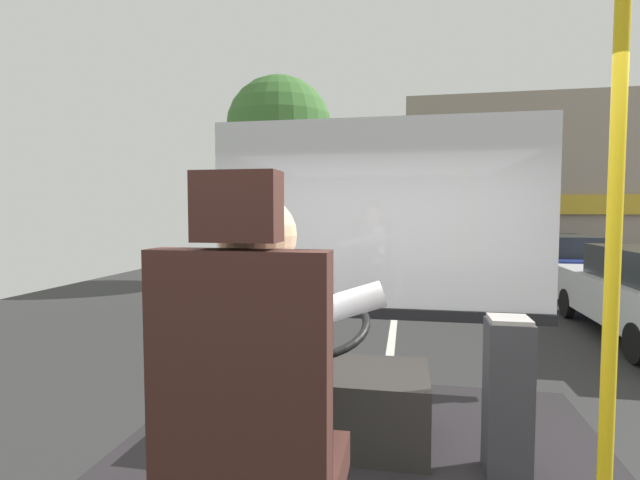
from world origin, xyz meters
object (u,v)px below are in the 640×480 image
steering_console (327,400)px  parked_car_black (481,239)px  parked_car_blue (553,261)px  fare_box (507,397)px  bus_driver (263,360)px  driver_seat (253,447)px  parked_car_silver (506,246)px  handrail_pole (611,310)px

steering_console → parked_car_black: 21.64m
parked_car_blue → fare_box: bearing=-106.9°
fare_box → bus_driver: bearing=-133.1°
parked_car_blue → driver_seat: bearing=-109.4°
parked_car_silver → parked_car_blue: bearing=-88.3°
bus_driver → fare_box: 1.39m
parked_car_silver → parked_car_black: size_ratio=1.11×
parked_car_silver → handrail_pole: bearing=-100.2°
fare_box → parked_car_blue: fare_box is taller
steering_console → handrail_pole: size_ratio=0.57×
handrail_pole → fare_box: bearing=100.4°
handrail_pole → steering_console: bearing=138.1°
bus_driver → steering_console: bus_driver is taller
bus_driver → handrail_pole: size_ratio=0.42×
driver_seat → bus_driver: 0.24m
steering_console → handrail_pole: 1.58m
steering_console → handrail_pole: handrail_pole is taller
parked_car_blue → bus_driver: bearing=-109.5°
handrail_pole → parked_car_black: (2.89, 22.21, -1.08)m
parked_car_silver → parked_car_black: bearing=91.1°
handrail_pole → parked_car_silver: handrail_pole is taller
bus_driver → parked_car_blue: 12.56m
fare_box → parked_car_black: size_ratio=0.20×
parked_car_black → steering_console: bearing=-100.5°
handrail_pole → parked_car_blue: handrail_pole is taller
parked_car_black → parked_car_blue: bearing=-88.6°
driver_seat → parked_car_black: size_ratio=0.36×
fare_box → parked_car_silver: 16.25m
fare_box → parked_car_black: fare_box is taller
driver_seat → parked_car_black: 22.88m
parked_car_silver → steering_console: bearing=-104.4°
bus_driver → steering_console: (-0.00, 1.15, -0.59)m
driver_seat → steering_console: size_ratio=1.24×
driver_seat → parked_car_silver: driver_seat is taller
steering_console → parked_car_silver: 16.27m
parked_car_blue → parked_car_black: size_ratio=1.09×
driver_seat → parked_car_black: driver_seat is taller
handrail_pole → parked_car_silver: (3.00, 16.69, -1.00)m
fare_box → parked_car_silver: fare_box is taller
steering_console → parked_car_silver: bearing=75.6°
parked_car_black → driver_seat: bearing=-99.9°
fare_box → parked_car_blue: size_ratio=0.18×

